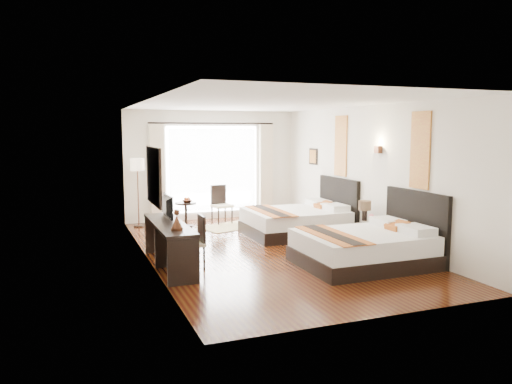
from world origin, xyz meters
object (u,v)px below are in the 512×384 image
object	(u,v)px
vase	(371,220)
floor_lamp	(137,169)
bed_far	(299,220)
desk_chair	(192,252)
bed_near	(368,246)
nightstand	(366,235)
side_table	(186,214)
table_lamp	(365,207)
fruit_bowl	(187,201)
television	(164,206)
window_chair	(222,212)
console_desk	(169,245)

from	to	relation	value
vase	floor_lamp	size ratio (longest dim) A/B	0.07
bed_far	desk_chair	bearing A→B (deg)	-147.51
bed_near	nightstand	bearing A→B (deg)	57.80
bed_far	side_table	size ratio (longest dim) A/B	3.71
vase	desk_chair	bearing A→B (deg)	-176.93
bed_near	table_lamp	world-z (taller)	bed_near
bed_far	vase	bearing A→B (deg)	-64.79
table_lamp	fruit_bowl	bearing A→B (deg)	132.29
bed_far	fruit_bowl	bearing A→B (deg)	139.72
television	window_chair	size ratio (longest dim) A/B	0.75
table_lamp	window_chair	bearing A→B (deg)	120.68
bed_far	console_desk	bearing A→B (deg)	-153.40
bed_far	vase	xyz separation A→B (m)	(0.77, -1.63, 0.24)
vase	console_desk	world-z (taller)	console_desk
desk_chair	fruit_bowl	world-z (taller)	desk_chair
bed_far	television	distance (m)	3.42
bed_near	television	xyz separation A→B (m)	(-3.18, 1.61, 0.64)
nightstand	bed_far	bearing A→B (deg)	116.51
desk_chair	window_chair	xyz separation A→B (m)	(1.66, 3.77, 0.02)
nightstand	fruit_bowl	world-z (taller)	fruit_bowl
side_table	window_chair	world-z (taller)	window_chair
side_table	console_desk	bearing A→B (deg)	-107.46
console_desk	side_table	size ratio (longest dim) A/B	3.74
console_desk	floor_lamp	bearing A→B (deg)	89.77
bed_near	console_desk	size ratio (longest dim) A/B	1.00
table_lamp	vase	distance (m)	0.33
table_lamp	side_table	world-z (taller)	table_lamp
console_desk	desk_chair	distance (m)	0.42
table_lamp	window_chair	xyz separation A→B (m)	(-1.97, 3.33, -0.49)
nightstand	console_desk	bearing A→B (deg)	-178.40
table_lamp	floor_lamp	distance (m)	5.39
nightstand	console_desk	xyz separation A→B (m)	(-3.95, -0.11, 0.16)
floor_lamp	side_table	bearing A→B (deg)	-20.70
bed_near	floor_lamp	world-z (taller)	floor_lamp
table_lamp	console_desk	world-z (taller)	table_lamp
television	window_chair	distance (m)	3.68
bed_far	table_lamp	world-z (taller)	bed_far
nightstand	window_chair	distance (m)	3.95
console_desk	floor_lamp	distance (m)	3.96
vase	bed_far	bearing A→B (deg)	115.21
table_lamp	fruit_bowl	size ratio (longest dim) A/B	1.67
television	side_table	distance (m)	3.15
bed_near	floor_lamp	size ratio (longest dim) A/B	1.33
table_lamp	console_desk	distance (m)	4.01
floor_lamp	console_desk	bearing A→B (deg)	-90.23
nightstand	table_lamp	xyz separation A→B (m)	(0.03, 0.11, 0.55)
table_lamp	fruit_bowl	world-z (taller)	table_lamp
vase	floor_lamp	distance (m)	5.58
vase	television	size ratio (longest dim) A/B	0.17
vase	desk_chair	size ratio (longest dim) A/B	0.14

